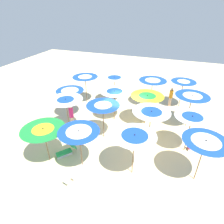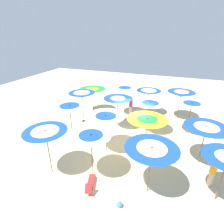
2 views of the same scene
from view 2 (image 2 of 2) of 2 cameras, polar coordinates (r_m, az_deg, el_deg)
The scene contains 22 objects.
ground at distance 12.47m, azimuth 5.71°, elevation -8.34°, with size 40.19×40.19×0.04m, color beige.
beach_umbrella_1 at distance 10.37m, azimuth 27.74°, elevation -5.03°, with size 2.25×2.25×2.32m.
beach_umbrella_2 at distance 13.07m, azimuth 23.99°, elevation 2.00°, with size 2.08×2.08×2.40m.
beach_umbrella_3 at distance 15.27m, azimuth 21.15°, elevation 5.34°, with size 2.13×2.13×2.41m.
beach_umbrella_4 at distance 7.64m, azimuth 12.46°, elevation -12.10°, with size 2.24×2.24×2.45m.
beach_umbrella_5 at distance 10.22m, azimuth 11.10°, elevation -2.94°, with size 2.27×2.27×2.30m.
beach_umbrella_6 at distance 12.29m, azimuth 12.00°, elevation 2.07°, with size 2.04×2.04×2.39m.
beach_umbrella_7 at distance 15.42m, azimuth 11.61°, elevation 6.21°, with size 2.03×2.03×2.24m.
beach_umbrella_8 at distance 8.35m, azimuth -6.70°, elevation -8.20°, with size 1.91×1.91×2.44m.
beach_umbrella_9 at distance 10.18m, azimuth -1.97°, elevation -2.20°, with size 2.19×2.19×2.41m.
beach_umbrella_10 at distance 12.70m, azimuth 1.84°, elevation 3.77°, with size 2.04×2.04×2.45m.
beach_umbrella_11 at distance 14.96m, azimuth 4.07°, elevation 7.10°, with size 2.17×2.17×2.52m.
beach_umbrella_12 at distance 9.05m, azimuth -20.35°, elevation -6.69°, with size 2.07×2.07×2.50m.
beach_umbrella_13 at distance 11.56m, azimuth -13.32°, elevation 1.24°, with size 2.06×2.06×2.51m.
beach_umbrella_14 at distance 13.90m, azimuth -9.58°, elevation 5.37°, with size 2.02×2.02×2.51m.
beach_umbrella_15 at distance 15.72m, azimuth -6.22°, elevation 6.75°, with size 2.27×2.27×2.22m.
lounger_0 at distance 15.00m, azimuth -10.82°, elevation -1.78°, with size 0.65×1.46×0.61m.
lounger_1 at distance 9.05m, azimuth -6.83°, elevation -21.66°, with size 1.25×0.66×0.61m.
lounger_2 at distance 15.57m, azimuth -4.60°, elevation -0.42°, with size 1.04×1.17×0.55m.
beachgoer_0 at distance 15.36m, azimuth 6.00°, elevation 2.11°, with size 0.30×0.30×1.76m.
beachgoer_1 at distance 9.76m, azimuth 29.46°, elevation -16.13°, with size 0.30×0.30×1.63m.
beach_ball at distance 8.36m, azimuth 2.44°, elevation -27.37°, with size 0.25×0.25×0.25m, color #337FE5.
Camera 2 is at (-10.22, -2.54, 6.67)m, focal length 28.69 mm.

